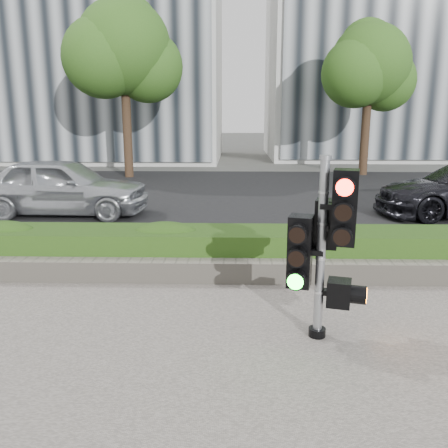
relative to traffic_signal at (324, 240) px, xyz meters
name	(u,v)px	position (x,y,z in m)	size (l,w,h in m)	color
ground	(235,338)	(-1.02, -0.05, -1.22)	(120.00, 120.00, 0.00)	#51514C
road	(236,196)	(-1.02, 9.95, -1.21)	(60.00, 13.00, 0.02)	black
curb	(236,256)	(-1.02, 3.10, -1.16)	(60.00, 0.25, 0.12)	gray
stone_wall	(236,271)	(-1.02, 1.85, -1.02)	(12.00, 0.32, 0.34)	gray
hedge	(236,249)	(-1.02, 2.50, -0.85)	(12.00, 1.00, 0.68)	#497624
building_left	(77,24)	(-10.02, 22.95, 6.28)	(16.00, 9.00, 15.00)	#B7B7B2
building_right	(420,55)	(9.98, 24.95, 4.78)	(18.00, 10.00, 12.00)	#B7B7B2
tree_left	(123,51)	(-5.54, 14.51, 3.82)	(4.61, 4.03, 7.34)	black
tree_right	(369,67)	(4.47, 15.50, 3.26)	(4.10, 3.58, 6.53)	black
traffic_signal	(324,240)	(0.00, 0.00, 0.00)	(0.79, 0.64, 2.16)	black
car_silver	(62,186)	(-5.56, 6.82, -0.45)	(1.79, 4.44, 1.51)	#B9BCC1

